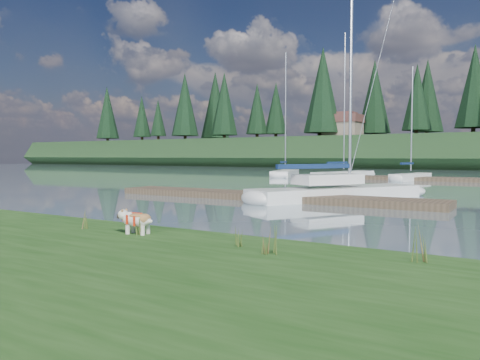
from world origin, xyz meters
The scene contains 21 objects.
ground centered at (0.00, 30.00, 0.00)m, with size 200.00×200.00×0.00m, color gray.
bank centered at (0.00, -6.00, 0.17)m, with size 60.00×9.00×0.35m, color #284D1B.
bulldog centered at (-0.72, -2.61, 0.67)m, with size 0.86×0.43×0.51m.
sailboat_main centered at (-0.86, 11.45, 0.42)m, with size 6.60×9.62×14.20m.
dock_near centered at (-4.00, 9.00, 0.15)m, with size 16.00×2.00×0.30m, color #4C3D2C.
dock_far centered at (2.00, 30.00, 0.15)m, with size 26.00×2.20×0.30m, color #4C3D2C.
sailboat_bg_0 centered at (-14.38, 32.29, 0.32)m, with size 4.07×8.57×12.20m.
sailboat_bg_1 centered at (-7.96, 32.20, 0.33)m, with size 3.67×9.11×13.23m.
sailboat_bg_2 centered at (-1.77, 30.25, 0.33)m, with size 2.48×6.18×9.33m.
weed_0 centered at (-0.60, -2.64, 0.58)m, with size 0.17×0.14×0.55m.
weed_1 centered at (1.84, -2.64, 0.52)m, with size 0.17×0.14×0.40m.
weed_2 centered at (2.70, -2.86, 0.61)m, with size 0.17×0.14×0.62m.
weed_3 centered at (-2.22, -2.70, 0.56)m, with size 0.17×0.14×0.51m.
weed_4 centered at (2.59, -2.95, 0.51)m, with size 0.17×0.14×0.37m.
weed_5 centered at (4.96, -2.24, 0.62)m, with size 0.17×0.14×0.63m.
mud_lip centered at (0.00, -1.60, 0.07)m, with size 60.00×0.50×0.14m, color #33281C.
conifer_0 centered at (-55.00, 67.00, 12.64)m, with size 5.72×5.72×14.15m.
conifer_1 centered at (-40.00, 71.00, 11.28)m, with size 4.40×4.40×11.30m.
conifer_2 centered at (-25.00, 68.00, 13.54)m, with size 6.60×6.60×16.05m.
conifer_3 centered at (-10.00, 72.00, 11.74)m, with size 4.84×4.84×12.25m.
house_0 centered at (-22.00, 70.00, 7.31)m, with size 6.30×5.30×4.65m.
Camera 1 is at (6.42, -9.87, 2.03)m, focal length 35.00 mm.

